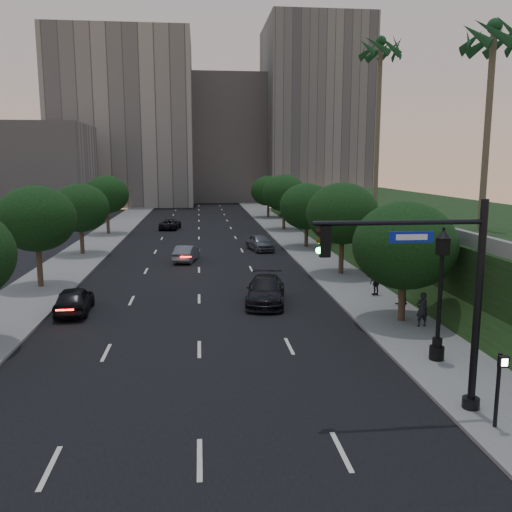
{
  "coord_description": "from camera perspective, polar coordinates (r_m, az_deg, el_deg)",
  "views": [
    {
      "loc": [
        0.12,
        -17.84,
        8.09
      ],
      "look_at": [
        2.83,
        8.11,
        3.6
      ],
      "focal_mm": 38.0,
      "sensor_mm": 36.0,
      "label": 1
    }
  ],
  "objects": [
    {
      "name": "pedestrian_signal",
      "position": [
        18.2,
        24.22,
        -12.13
      ],
      "size": [
        0.3,
        0.33,
        2.5
      ],
      "color": "black",
      "rests_on": "ground"
    },
    {
      "name": "office_block_right",
      "position": [
        116.74,
        6.05,
        14.57
      ],
      "size": [
        20.0,
        22.0,
        36.0
      ],
      "primitive_type": "cube",
      "color": "slate",
      "rests_on": "ground"
    },
    {
      "name": "pedestrian_a",
      "position": [
        27.87,
        17.07,
        -5.4
      ],
      "size": [
        0.67,
        0.48,
        1.72
      ],
      "primitive_type": "imported",
      "rotation": [
        0.0,
        0.0,
        3.25
      ],
      "color": "black",
      "rests_on": "sidewalk_right"
    },
    {
      "name": "tree_right_e",
      "position": [
        80.59,
        1.31,
        6.86
      ],
      "size": [
        5.2,
        5.2,
        6.24
      ],
      "color": "#38281C",
      "rests_on": "ground"
    },
    {
      "name": "sidewalk_right",
      "position": [
        49.56,
        5.91,
        0.4
      ],
      "size": [
        4.5,
        140.0,
        0.15
      ],
      "primitive_type": "cube",
      "color": "slate",
      "rests_on": "ground"
    },
    {
      "name": "palm_far",
      "position": [
        51.31,
        12.99,
        20.25
      ],
      "size": [
        3.2,
        3.2,
        15.5
      ],
      "color": "#4C4233",
      "rests_on": "embankment"
    },
    {
      "name": "office_block_filler",
      "position": [
        91.65,
        -22.78,
        8.33
      ],
      "size": [
        18.0,
        16.0,
        14.0
      ],
      "primitive_type": "cube",
      "color": "#A69E98",
      "rests_on": "ground"
    },
    {
      "name": "sedan_far_right",
      "position": [
        50.65,
        0.4,
        1.44
      ],
      "size": [
        2.64,
        4.73,
        1.52
      ],
      "primitive_type": "imported",
      "rotation": [
        0.0,
        0.0,
        0.2
      ],
      "color": "#4F5156",
      "rests_on": "ground"
    },
    {
      "name": "tree_left_b",
      "position": [
        37.49,
        -22.12,
        3.67
      ],
      "size": [
        5.0,
        5.0,
        6.71
      ],
      "color": "#38281C",
      "rests_on": "ground"
    },
    {
      "name": "tree_right_b",
      "position": [
        39.35,
        9.08,
        4.43
      ],
      "size": [
        5.2,
        5.2,
        6.74
      ],
      "color": "#38281C",
      "rests_on": "ground"
    },
    {
      "name": "tree_left_d",
      "position": [
        63.8,
        -15.45,
        6.25
      ],
      "size": [
        5.0,
        5.0,
        6.71
      ],
      "color": "#38281C",
      "rests_on": "ground"
    },
    {
      "name": "office_block_left",
      "position": [
        111.03,
        -13.65,
        13.57
      ],
      "size": [
        26.0,
        20.0,
        32.0
      ],
      "primitive_type": "cube",
      "color": "gray",
      "rests_on": "ground"
    },
    {
      "name": "traffic_signal_mast",
      "position": [
        18.16,
        19.27,
        -4.87
      ],
      "size": [
        5.68,
        0.56,
        7.0
      ],
      "color": "black",
      "rests_on": "ground"
    },
    {
      "name": "road_surface",
      "position": [
        48.52,
        -6.02,
        0.12
      ],
      "size": [
        16.0,
        140.0,
        0.02
      ],
      "primitive_type": "cube",
      "color": "black",
      "rests_on": "ground"
    },
    {
      "name": "street_lamp",
      "position": [
        23.06,
        18.77,
        -4.45
      ],
      "size": [
        0.64,
        0.64,
        5.62
      ],
      "color": "black",
      "rests_on": "ground"
    },
    {
      "name": "sedan_far_left",
      "position": [
        67.77,
        -9.02,
        3.33
      ],
      "size": [
        2.76,
        4.9,
        1.29
      ],
      "primitive_type": "imported",
      "rotation": [
        0.0,
        0.0,
        3.01
      ],
      "color": "black",
      "rests_on": "ground"
    },
    {
      "name": "tree_right_d",
      "position": [
        65.73,
        2.97,
        6.63
      ],
      "size": [
        5.2,
        5.2,
        6.74
      ],
      "color": "#38281C",
      "rests_on": "ground"
    },
    {
      "name": "sidewalk_left",
      "position": [
        49.6,
        -17.95,
        -0.02
      ],
      "size": [
        4.5,
        140.0,
        0.15
      ],
      "primitive_type": "cube",
      "color": "slate",
      "rests_on": "ground"
    },
    {
      "name": "ground",
      "position": [
        19.59,
        -5.97,
        -14.68
      ],
      "size": [
        160.0,
        160.0,
        0.0
      ],
      "primitive_type": "plane",
      "color": "black",
      "rests_on": "ground"
    },
    {
      "name": "tree_right_a",
      "position": [
        28.07,
        15.37,
        1.08
      ],
      "size": [
        5.2,
        5.2,
        6.24
      ],
      "color": "#38281C",
      "rests_on": "ground"
    },
    {
      "name": "embankment",
      "position": [
        51.16,
        19.42,
        2.37
      ],
      "size": [
        18.0,
        90.0,
        4.0
      ],
      "primitive_type": "cube",
      "color": "black",
      "rests_on": "ground"
    },
    {
      "name": "tree_left_c",
      "position": [
        50.09,
        -18.02,
        4.84
      ],
      "size": [
        5.0,
        5.0,
        6.34
      ],
      "color": "#38281C",
      "rests_on": "ground"
    },
    {
      "name": "pedestrian_b",
      "position": [
        31.91,
        14.91,
        -3.23
      ],
      "size": [
        1.06,
        0.91,
        1.9
      ],
      "primitive_type": "imported",
      "rotation": [
        0.0,
        0.0,
        3.37
      ],
      "color": "black",
      "rests_on": "sidewalk_right"
    },
    {
      "name": "sedan_near_left",
      "position": [
        31.17,
        -18.61,
        -4.4
      ],
      "size": [
        1.96,
        4.42,
        1.48
      ],
      "primitive_type": "imported",
      "rotation": [
        0.0,
        0.0,
        3.19
      ],
      "color": "black",
      "rests_on": "ground"
    },
    {
      "name": "office_block_mid",
      "position": [
        120.09,
        -3.23,
        12.08
      ],
      "size": [
        22.0,
        18.0,
        26.0
      ],
      "primitive_type": "cube",
      "color": "#A69E98",
      "rests_on": "ground"
    },
    {
      "name": "palm_mid",
      "position": [
        36.99,
        23.75,
        20.24
      ],
      "size": [
        3.2,
        3.2,
        13.0
      ],
      "color": "#4C4233",
      "rests_on": "embankment"
    },
    {
      "name": "sedan_near_right",
      "position": [
        31.53,
        1.03,
        -3.66
      ],
      "size": [
        2.96,
        5.59,
        1.54
      ],
      "primitive_type": "imported",
      "rotation": [
        0.0,
        0.0,
        -0.16
      ],
      "color": "black",
      "rests_on": "ground"
    },
    {
      "name": "pedestrian_c",
      "position": [
        33.71,
        12.53,
        -2.77
      ],
      "size": [
        0.97,
        0.66,
        1.53
      ],
      "primitive_type": "imported",
      "rotation": [
        0.0,
        0.0,
        3.49
      ],
      "color": "black",
      "rests_on": "sidewalk_right"
    },
    {
      "name": "tree_right_c",
      "position": [
        52.01,
        5.36,
        5.23
      ],
      "size": [
        5.2,
        5.2,
        6.24
      ],
      "color": "#38281C",
      "rests_on": "ground"
    },
    {
      "name": "sedan_mid_left",
      "position": [
        45.35,
        -7.35,
        0.29
      ],
      "size": [
        2.24,
        4.4,
        1.38
      ],
      "primitive_type": "imported",
      "rotation": [
        0.0,
        0.0,
        2.95
      ],
      "color": "#55585D",
      "rests_on": "ground"
    },
    {
      "name": "parapet_wall",
      "position": [
        47.9,
        10.32,
        5.12
      ],
      "size": [
        0.35,
        90.0,
        0.7
      ],
      "primitive_type": "cube",
      "color": "slate",
      "rests_on": "embankment"
    }
  ]
}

